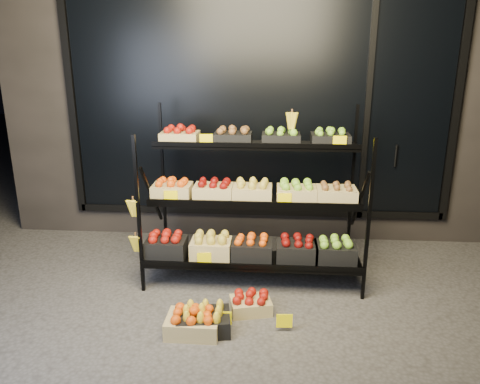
# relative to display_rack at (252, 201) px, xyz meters

# --- Properties ---
(ground) EXTENTS (24.00, 24.00, 0.00)m
(ground) POSITION_rel_display_rack_xyz_m (0.02, -0.60, -0.79)
(ground) COLOR #514F4C
(ground) RESTS_ON ground
(building) EXTENTS (6.00, 2.08, 3.50)m
(building) POSITION_rel_display_rack_xyz_m (0.02, 1.99, 0.96)
(building) COLOR #2D2826
(building) RESTS_ON ground
(display_rack) EXTENTS (2.18, 1.02, 1.73)m
(display_rack) POSITION_rel_display_rack_xyz_m (0.00, 0.00, 0.00)
(display_rack) COLOR black
(display_rack) RESTS_ON ground
(tag_floor_a) EXTENTS (0.13, 0.01, 0.12)m
(tag_floor_a) POSITION_rel_display_rack_xyz_m (-0.18, -1.00, -0.73)
(tag_floor_a) COLOR #FFE700
(tag_floor_a) RESTS_ON ground
(tag_floor_b) EXTENTS (0.13, 0.01, 0.12)m
(tag_floor_b) POSITION_rel_display_rack_xyz_m (0.32, -1.00, -0.73)
(tag_floor_b) COLOR #FFE700
(tag_floor_b) RESTS_ON ground
(floor_crate_left) EXTENTS (0.43, 0.32, 0.21)m
(floor_crate_left) POSITION_rel_display_rack_xyz_m (-0.42, -1.07, -0.69)
(floor_crate_left) COLOR tan
(floor_crate_left) RESTS_ON ground
(floor_crate_midleft) EXTENTS (0.47, 0.37, 0.21)m
(floor_crate_midleft) POSITION_rel_display_rack_xyz_m (-0.34, -1.03, -0.69)
(floor_crate_midleft) COLOR black
(floor_crate_midleft) RESTS_ON ground
(floor_crate_midright) EXTENTS (0.39, 0.33, 0.18)m
(floor_crate_midright) POSITION_rel_display_rack_xyz_m (0.03, -0.72, -0.70)
(floor_crate_midright) COLOR tan
(floor_crate_midright) RESTS_ON ground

